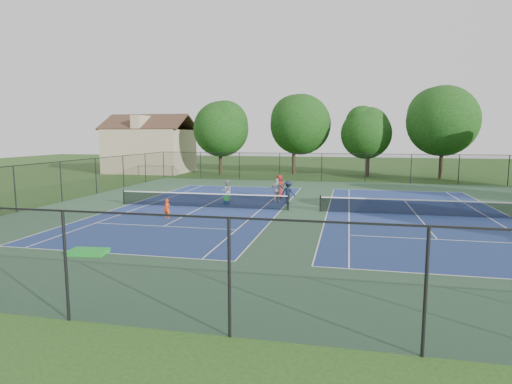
% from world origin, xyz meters
% --- Properties ---
extents(ground, '(140.00, 140.00, 0.00)m').
position_xyz_m(ground, '(0.00, 0.00, 0.00)').
color(ground, '#234716').
rests_on(ground, ground).
extents(court_pad, '(36.00, 36.00, 0.01)m').
position_xyz_m(court_pad, '(0.00, 0.00, 0.00)').
color(court_pad, '#284830').
rests_on(court_pad, ground).
extents(tennis_court_left, '(12.00, 23.83, 1.07)m').
position_xyz_m(tennis_court_left, '(-7.00, 0.00, 0.10)').
color(tennis_court_left, navy).
rests_on(tennis_court_left, ground).
extents(tennis_court_right, '(12.00, 23.83, 1.07)m').
position_xyz_m(tennis_court_right, '(7.00, 0.00, 0.10)').
color(tennis_court_right, navy).
rests_on(tennis_court_right, ground).
extents(perimeter_fence, '(36.08, 36.08, 3.02)m').
position_xyz_m(perimeter_fence, '(0.00, 0.00, 1.60)').
color(perimeter_fence, black).
rests_on(perimeter_fence, ground).
extents(tree_back_a, '(6.80, 6.80, 9.15)m').
position_xyz_m(tree_back_a, '(-13.00, 24.00, 6.04)').
color(tree_back_a, '#2D2116').
rests_on(tree_back_a, ground).
extents(tree_back_b, '(7.60, 7.60, 10.03)m').
position_xyz_m(tree_back_b, '(-4.00, 26.00, 6.60)').
color(tree_back_b, '#2D2116').
rests_on(tree_back_b, ground).
extents(tree_back_c, '(6.00, 6.00, 8.40)m').
position_xyz_m(tree_back_c, '(5.00, 25.00, 5.48)').
color(tree_back_c, '#2D2116').
rests_on(tree_back_c, ground).
extents(tree_back_d, '(7.80, 7.80, 10.37)m').
position_xyz_m(tree_back_d, '(13.00, 24.00, 6.82)').
color(tree_back_d, '#2D2116').
rests_on(tree_back_d, ground).
extents(clapboard_house, '(10.80, 8.10, 7.65)m').
position_xyz_m(clapboard_house, '(-23.00, 25.00, 3.09)').
color(clapboard_house, tan).
rests_on(clapboard_house, ground).
extents(child_player, '(0.47, 0.35, 1.17)m').
position_xyz_m(child_player, '(-7.71, -4.32, 0.59)').
color(child_player, '#FE4410').
rests_on(child_player, ground).
extents(instructor, '(0.95, 0.86, 1.58)m').
position_xyz_m(instructor, '(-6.07, 2.83, 0.79)').
color(instructor, gray).
rests_on(instructor, ground).
extents(bystander_a, '(1.05, 0.45, 1.79)m').
position_xyz_m(bystander_a, '(-2.31, 3.15, 0.89)').
color(bystander_a, silver).
rests_on(bystander_a, ground).
extents(bystander_b, '(1.25, 0.99, 1.69)m').
position_xyz_m(bystander_b, '(-1.43, 2.67, 0.85)').
color(bystander_b, '#171E33').
rests_on(bystander_b, ground).
extents(bystander_c, '(1.08, 0.99, 1.85)m').
position_xyz_m(bystander_c, '(-2.48, 5.27, 0.93)').
color(bystander_c, maroon).
rests_on(bystander_c, ground).
extents(ball_crate, '(0.49, 0.42, 0.29)m').
position_xyz_m(ball_crate, '(-5.69, 1.37, 0.15)').
color(ball_crate, navy).
rests_on(ball_crate, ground).
extents(ball_hopper, '(0.38, 0.34, 0.40)m').
position_xyz_m(ball_hopper, '(-5.69, 1.37, 0.49)').
color(ball_hopper, green).
rests_on(ball_hopper, ball_crate).
extents(green_tarp, '(1.62, 1.04, 0.19)m').
position_xyz_m(green_tarp, '(-7.78, -12.16, 0.10)').
color(green_tarp, green).
rests_on(green_tarp, ground).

